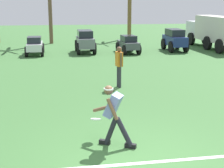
# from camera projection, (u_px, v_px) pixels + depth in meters

# --- Properties ---
(ground_plane) EXTENTS (80.00, 80.00, 0.00)m
(ground_plane) POSITION_uv_depth(u_px,v_px,m) (137.00, 161.00, 7.11)
(ground_plane) COLOR #396833
(field_line_paint) EXTENTS (26.83, 0.97, 0.01)m
(field_line_paint) POSITION_uv_depth(u_px,v_px,m) (138.00, 163.00, 7.02)
(field_line_paint) COLOR white
(field_line_paint) RESTS_ON ground_plane
(frisbee_thrower) EXTENTS (0.94, 0.76, 1.41)m
(frisbee_thrower) POSITION_uv_depth(u_px,v_px,m) (113.00, 113.00, 7.71)
(frisbee_thrower) COLOR #23232D
(frisbee_thrower) RESTS_ON ground_plane
(frisbee_in_flight) EXTENTS (0.32, 0.32, 0.08)m
(frisbee_in_flight) POSITION_uv_depth(u_px,v_px,m) (96.00, 119.00, 8.14)
(frisbee_in_flight) COLOR white
(teammate_near_sideline) EXTENTS (0.26, 0.50, 1.56)m
(teammate_near_sideline) POSITION_uv_depth(u_px,v_px,m) (119.00, 63.00, 12.94)
(teammate_near_sideline) COLOR #33333D
(teammate_near_sideline) RESTS_ON ground_plane
(parked_car_slot_c) EXTENTS (1.14, 2.22, 1.10)m
(parked_car_slot_c) POSITION_uv_depth(u_px,v_px,m) (35.00, 45.00, 20.78)
(parked_car_slot_c) COLOR silver
(parked_car_slot_c) RESTS_ON ground_plane
(parked_car_slot_d) EXTENTS (1.24, 2.38, 1.40)m
(parked_car_slot_d) POSITION_uv_depth(u_px,v_px,m) (85.00, 41.00, 21.54)
(parked_car_slot_d) COLOR slate
(parked_car_slot_d) RESTS_ON ground_plane
(parked_car_slot_e) EXTENTS (1.30, 2.28, 1.10)m
(parked_car_slot_e) POSITION_uv_depth(u_px,v_px,m) (128.00, 44.00, 21.48)
(parked_car_slot_e) COLOR #474C51
(parked_car_slot_e) RESTS_ON ground_plane
(parked_car_slot_f) EXTENTS (1.21, 2.37, 1.40)m
(parked_car_slot_f) POSITION_uv_depth(u_px,v_px,m) (175.00, 39.00, 22.38)
(parked_car_slot_f) COLOR navy
(parked_car_slot_f) RESTS_ON ground_plane
(box_truck) EXTENTS (1.69, 5.96, 2.20)m
(box_truck) POSITION_uv_depth(u_px,v_px,m) (212.00, 30.00, 23.30)
(box_truck) COLOR silver
(box_truck) RESTS_ON ground_plane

